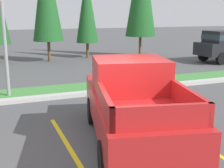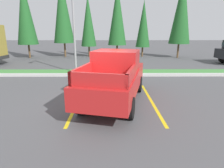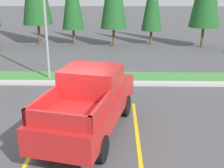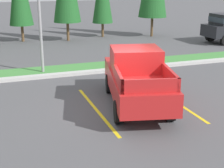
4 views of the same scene
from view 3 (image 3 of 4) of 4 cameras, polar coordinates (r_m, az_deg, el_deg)
The scene contains 7 objects.
ground_plane at distance 9.70m, azimuth -8.85°, elevation -9.67°, with size 120.00×120.00×0.00m, color #4C4C4F.
parking_line_near at distance 10.07m, azimuth -13.27°, elevation -8.82°, with size 0.12×4.80×0.01m, color yellow.
parking_line_far at distance 9.79m, azimuth 4.84°, elevation -9.21°, with size 0.12×4.80×0.01m, color yellow.
curb_strip at distance 14.23m, azimuth -5.50°, elevation 0.19°, with size 56.00×0.40×0.15m, color #B2B2AD.
grass_median at distance 15.28m, azimuth -5.03°, elevation 1.34°, with size 56.00×1.80×0.06m, color #42843D.
pickup_truck_main at distance 9.41m, azimuth -4.41°, elevation -3.40°, with size 3.06×5.52×2.10m.
street_light at distance 14.59m, azimuth -13.21°, elevation 14.55°, with size 0.24×1.49×6.20m.
Camera 3 is at (1.65, -8.39, 4.58)m, focal length 47.05 mm.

